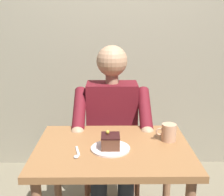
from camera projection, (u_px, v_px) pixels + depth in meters
The scene contains 8 objects.
cafe_rear_panel at pixel (111, 11), 2.72m from camera, with size 6.40×0.12×3.00m, color gray.
dining_table at pixel (113, 166), 1.66m from camera, with size 0.85×0.65×0.76m.
chair at pixel (112, 142), 2.31m from camera, with size 0.42×0.42×0.91m.
seated_person at pixel (112, 131), 2.10m from camera, with size 0.53×0.58×1.26m.
dessert_plate at pixel (110, 148), 1.59m from camera, with size 0.21×0.21×0.01m, color silver.
cake_slice at pixel (110, 141), 1.58m from camera, with size 0.10×0.11×0.09m.
coffee_cup at pixel (169, 132), 1.69m from camera, with size 0.12×0.08×0.10m.
dessert_spoon at pixel (77, 154), 1.53m from camera, with size 0.04×0.14×0.01m.
Camera 1 is at (0.02, 1.50, 1.44)m, focal length 47.43 mm.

